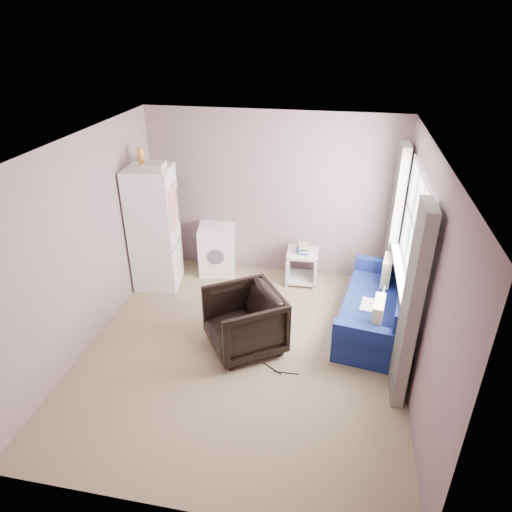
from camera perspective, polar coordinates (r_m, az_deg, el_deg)
The scene contains 8 objects.
room at distance 5.01m, azimuth -1.63°, elevation -0.50°, with size 3.84×4.24×2.54m.
armchair at distance 5.51m, azimuth -1.49°, elevation -7.82°, with size 0.82×0.77×0.84m, color black.
fridge at distance 6.76m, azimuth -12.61°, elevation 3.47°, with size 0.70×0.70×2.06m.
washing_machine at distance 7.19m, azimuth -4.88°, elevation 0.98°, with size 0.63×0.63×0.77m.
side_table at distance 6.96m, azimuth 5.80°, elevation -1.02°, with size 0.47×0.47×0.63m.
sofa at distance 6.10m, azimuth 15.30°, elevation -6.46°, with size 1.08×1.91×0.81m.
window_dressing at distance 5.65m, azimuth 17.74°, elevation -0.14°, with size 0.17×2.62×2.18m.
floor_cables at distance 5.43m, azimuth 2.92°, elevation -14.11°, with size 0.44×0.17×0.01m.
Camera 1 is at (1.00, -4.30, 3.62)m, focal length 32.00 mm.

